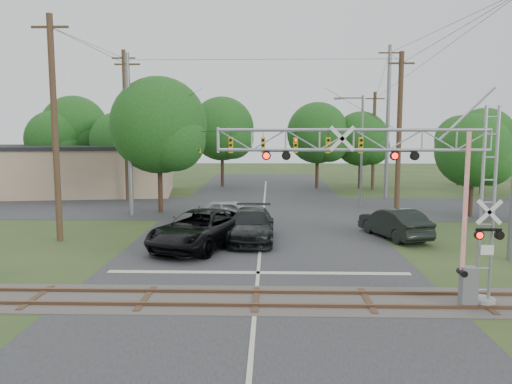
{
  "coord_description": "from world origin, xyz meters",
  "views": [
    {
      "loc": [
        0.5,
        -15.31,
        6.05
      ],
      "look_at": [
        -0.15,
        7.5,
        3.27
      ],
      "focal_mm": 35.0,
      "sensor_mm": 36.0,
      "label": 1
    }
  ],
  "objects_px": {
    "sedan_silver": "(231,212)",
    "commercial_building": "(68,170)",
    "pickup_black": "(200,229)",
    "crossing_gantry": "(404,185)",
    "car_dark": "(252,225)",
    "traffic_signal_span": "(276,138)",
    "streetlight": "(360,145)"
  },
  "relations": [
    {
      "from": "traffic_signal_span",
      "to": "pickup_black",
      "type": "relative_size",
      "value": 2.76
    },
    {
      "from": "crossing_gantry",
      "to": "pickup_black",
      "type": "relative_size",
      "value": 1.38
    },
    {
      "from": "crossing_gantry",
      "to": "commercial_building",
      "type": "relative_size",
      "value": 0.45
    },
    {
      "from": "crossing_gantry",
      "to": "commercial_building",
      "type": "bearing_deg",
      "value": 128.17
    },
    {
      "from": "traffic_signal_span",
      "to": "sedan_silver",
      "type": "height_order",
      "value": "traffic_signal_span"
    },
    {
      "from": "streetlight",
      "to": "sedan_silver",
      "type": "bearing_deg",
      "value": -140.49
    },
    {
      "from": "traffic_signal_span",
      "to": "car_dark",
      "type": "relative_size",
      "value": 3.19
    },
    {
      "from": "crossing_gantry",
      "to": "pickup_black",
      "type": "bearing_deg",
      "value": 133.66
    },
    {
      "from": "pickup_black",
      "to": "sedan_silver",
      "type": "xyz_separation_m",
      "value": [
        1.09,
        6.32,
        -0.13
      ]
    },
    {
      "from": "pickup_black",
      "to": "sedan_silver",
      "type": "distance_m",
      "value": 6.41
    },
    {
      "from": "crossing_gantry",
      "to": "car_dark",
      "type": "bearing_deg",
      "value": 118.52
    },
    {
      "from": "pickup_black",
      "to": "car_dark",
      "type": "relative_size",
      "value": 1.15
    },
    {
      "from": "car_dark",
      "to": "sedan_silver",
      "type": "height_order",
      "value": "car_dark"
    },
    {
      "from": "pickup_black",
      "to": "sedan_silver",
      "type": "bearing_deg",
      "value": 101.51
    },
    {
      "from": "pickup_black",
      "to": "sedan_silver",
      "type": "relative_size",
      "value": 1.42
    },
    {
      "from": "sedan_silver",
      "to": "streetlight",
      "type": "bearing_deg",
      "value": -47.84
    },
    {
      "from": "car_dark",
      "to": "streetlight",
      "type": "height_order",
      "value": "streetlight"
    },
    {
      "from": "commercial_building",
      "to": "streetlight",
      "type": "bearing_deg",
      "value": -25.16
    },
    {
      "from": "car_dark",
      "to": "traffic_signal_span",
      "type": "bearing_deg",
      "value": 80.65
    },
    {
      "from": "pickup_black",
      "to": "traffic_signal_span",
      "type": "bearing_deg",
      "value": 88.88
    },
    {
      "from": "car_dark",
      "to": "commercial_building",
      "type": "bearing_deg",
      "value": 132.68
    },
    {
      "from": "commercial_building",
      "to": "streetlight",
      "type": "height_order",
      "value": "streetlight"
    },
    {
      "from": "commercial_building",
      "to": "streetlight",
      "type": "distance_m",
      "value": 27.99
    },
    {
      "from": "sedan_silver",
      "to": "pickup_black",
      "type": "bearing_deg",
      "value": 172.9
    },
    {
      "from": "car_dark",
      "to": "streetlight",
      "type": "distance_m",
      "value": 15.51
    },
    {
      "from": "traffic_signal_span",
      "to": "streetlight",
      "type": "distance_m",
      "value": 8.08
    },
    {
      "from": "streetlight",
      "to": "traffic_signal_span",
      "type": "bearing_deg",
      "value": -146.17
    },
    {
      "from": "traffic_signal_span",
      "to": "streetlight",
      "type": "relative_size",
      "value": 2.18
    },
    {
      "from": "sedan_silver",
      "to": "commercial_building",
      "type": "relative_size",
      "value": 0.23
    },
    {
      "from": "car_dark",
      "to": "sedan_silver",
      "type": "distance_m",
      "value": 4.9
    },
    {
      "from": "crossing_gantry",
      "to": "traffic_signal_span",
      "type": "relative_size",
      "value": 0.5
    },
    {
      "from": "traffic_signal_span",
      "to": "commercial_building",
      "type": "bearing_deg",
      "value": 148.18
    }
  ]
}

